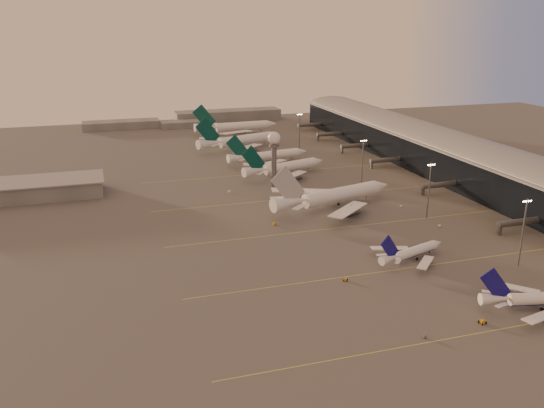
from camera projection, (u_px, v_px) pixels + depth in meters
name	position (u px, v px, depth m)	size (l,w,h in m)	color
ground	(370.00, 288.00, 187.78)	(700.00, 700.00, 0.00)	#4D4B4B
taxiway_markings	(374.00, 223.00, 247.18)	(180.00, 185.25, 0.02)	#E4DC50
terminal	(458.00, 159.00, 315.26)	(57.00, 362.00, 23.04)	black
hangar	(17.00, 190.00, 279.38)	(82.00, 27.00, 8.50)	slate
radar_tower	(274.00, 148.00, 291.74)	(6.40, 6.40, 31.10)	#53555A
mast_a	(523.00, 230.00, 200.09)	(3.60, 0.56, 25.00)	#53555A
mast_b	(429.00, 188.00, 249.18)	(3.60, 0.56, 25.00)	#53555A
mast_c	(363.00, 160.00, 297.70)	(3.60, 0.56, 25.00)	#53555A
mast_d	(299.00, 130.00, 378.86)	(3.60, 0.56, 25.00)	#53555A
distant_horizon	(197.00, 119.00, 482.58)	(165.00, 37.50, 9.00)	slate
narrowbody_near	(537.00, 301.00, 172.92)	(35.86, 28.30, 14.21)	white
narrowbody_mid	(412.00, 253.00, 208.37)	(31.60, 24.79, 12.81)	white
widebody_white	(334.00, 199.00, 266.50)	(66.19, 52.35, 23.82)	white
greentail_a	(285.00, 169.00, 321.42)	(53.18, 42.31, 19.91)	white
greentail_b	(268.00, 158.00, 348.85)	(53.42, 42.83, 19.51)	white
greentail_c	(241.00, 143.00, 387.25)	(63.53, 50.47, 23.96)	white
greentail_d	(237.00, 128.00, 436.92)	(65.91, 53.14, 23.92)	white
gsv_truck_a	(425.00, 334.00, 158.03)	(4.92, 3.20, 1.87)	#595B5E
gsv_tug_near	(482.00, 322.00, 165.30)	(2.93, 4.27, 1.13)	#C08A16
gsv_tug_mid	(346.00, 280.00, 192.32)	(3.53, 3.28, 0.87)	#C08A16
gsv_truck_b	(440.00, 225.00, 242.04)	(5.32, 2.98, 2.03)	silver
gsv_truck_c	(275.00, 222.00, 244.38)	(6.32, 3.74, 2.40)	#C08A16
gsv_catering_b	(402.00, 204.00, 266.80)	(5.21, 3.49, 3.93)	silver
gsv_tug_far	(302.00, 197.00, 281.01)	(3.29, 4.29, 1.08)	silver
gsv_truck_d	(229.00, 190.00, 290.09)	(3.89, 5.98, 2.27)	silver
gsv_tug_hangar	(300.00, 165.00, 343.11)	(4.12, 3.62, 1.01)	#C08A16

